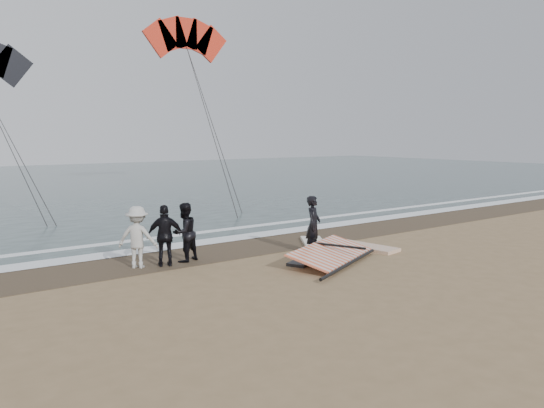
# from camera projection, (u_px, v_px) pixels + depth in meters

# --- Properties ---
(ground) EXTENTS (120.00, 120.00, 0.00)m
(ground) POSITION_uv_depth(u_px,v_px,m) (342.00, 274.00, 14.22)
(ground) COLOR #8C704C
(ground) RESTS_ON ground
(sea) EXTENTS (120.00, 54.00, 0.02)m
(sea) POSITION_uv_depth(u_px,v_px,m) (44.00, 184.00, 40.66)
(sea) COLOR #233838
(sea) RESTS_ON ground
(wet_sand) EXTENTS (120.00, 2.80, 0.01)m
(wet_sand) POSITION_uv_depth(u_px,v_px,m) (250.00, 246.00, 17.82)
(wet_sand) COLOR #4C3D2B
(wet_sand) RESTS_ON ground
(foam_near) EXTENTS (120.00, 0.90, 0.01)m
(foam_near) POSITION_uv_depth(u_px,v_px,m) (228.00, 239.00, 18.94)
(foam_near) COLOR white
(foam_near) RESTS_ON sea
(foam_far) EXTENTS (120.00, 0.45, 0.01)m
(foam_far) POSITION_uv_depth(u_px,v_px,m) (205.00, 232.00, 20.31)
(foam_far) COLOR white
(foam_far) RESTS_ON sea
(man_main) EXTENTS (0.80, 0.73, 1.83)m
(man_main) POSITION_uv_depth(u_px,v_px,m) (313.00, 225.00, 16.62)
(man_main) COLOR black
(man_main) RESTS_ON ground
(board_white) EXTENTS (1.24, 2.86, 0.11)m
(board_white) POSITION_uv_depth(u_px,v_px,m) (358.00, 246.00, 17.65)
(board_white) COLOR silver
(board_white) RESTS_ON ground
(board_cream) EXTENTS (1.99, 2.57, 0.11)m
(board_cream) POSITION_uv_depth(u_px,v_px,m) (315.00, 245.00, 17.77)
(board_cream) COLOR white
(board_cream) RESTS_ON ground
(trio_cluster) EXTENTS (2.55, 1.30, 1.77)m
(trio_cluster) POSITION_uv_depth(u_px,v_px,m) (160.00, 235.00, 15.08)
(trio_cluster) COLOR black
(trio_cluster) RESTS_ON ground
(sail_rig) EXTENTS (3.63, 2.95, 0.49)m
(sail_rig) POSITION_uv_depth(u_px,v_px,m) (326.00, 255.00, 15.64)
(sail_rig) COLOR black
(sail_rig) RESTS_ON ground
(kite_red) EXTENTS (6.70, 6.54, 16.55)m
(kite_red) POSITION_uv_depth(u_px,v_px,m) (186.00, 42.00, 35.04)
(kite_red) COLOR red
(kite_red) RESTS_ON ground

